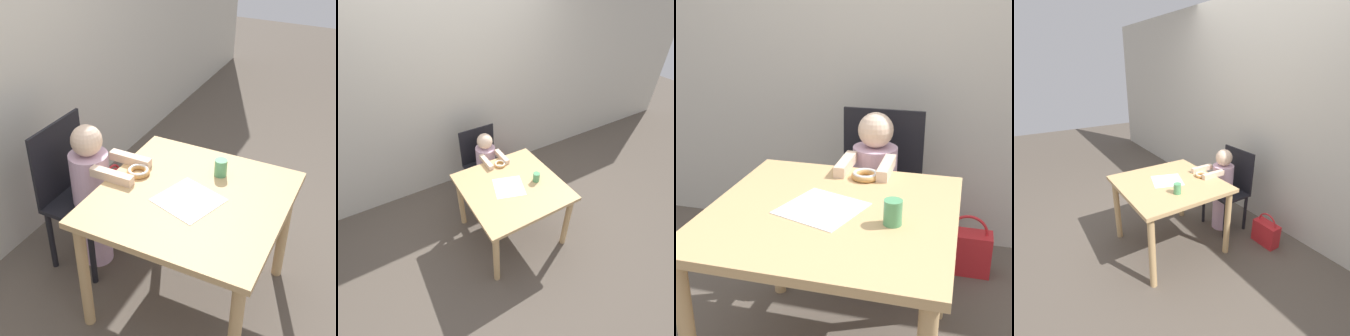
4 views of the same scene
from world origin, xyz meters
TOP-DOWN VIEW (x-y plane):
  - ground_plane at (0.00, 0.00)m, footprint 12.00×12.00m
  - dining_table at (0.00, 0.00)m, footprint 0.94×0.93m
  - chair at (0.04, 0.76)m, footprint 0.44×0.36m
  - child_figure at (0.04, 0.65)m, footprint 0.24×0.45m
  - donut at (0.05, 0.34)m, footprint 0.12×0.12m
  - napkin at (-0.04, 0.00)m, footprint 0.35×0.35m
  - handbag at (0.53, 0.85)m, footprint 0.27×0.13m
  - cup at (0.24, -0.06)m, footprint 0.07×0.07m

SIDE VIEW (x-z plane):
  - ground_plane at x=0.00m, z-range 0.00..0.00m
  - handbag at x=0.53m, z-range -0.04..0.31m
  - chair at x=0.04m, z-range 0.02..0.93m
  - child_figure at x=0.04m, z-range 0.01..0.96m
  - dining_table at x=0.00m, z-range 0.25..0.97m
  - napkin at x=-0.04m, z-range 0.72..0.72m
  - donut at x=0.05m, z-range 0.72..0.75m
  - cup at x=0.24m, z-range 0.72..0.81m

